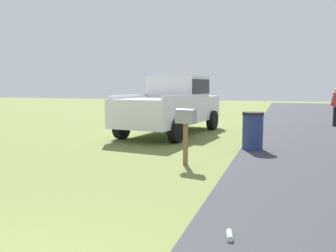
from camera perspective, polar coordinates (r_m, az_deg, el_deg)
mailbox at (r=7.57m, az=2.92°, el=0.87°), size 0.29×0.47×1.24m
pickup_truck at (r=12.70m, az=0.87°, el=3.77°), size 5.56×2.74×2.09m
trash_bin at (r=9.75m, az=13.76°, el=-0.76°), size 0.58×0.58×1.03m
litter_bottle_by_mailbox at (r=4.23m, az=10.10°, el=-17.28°), size 0.23×0.11×0.07m
litter_wrapper_far_scatter at (r=10.47m, az=-0.21°, el=-2.91°), size 0.09×0.12×0.01m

